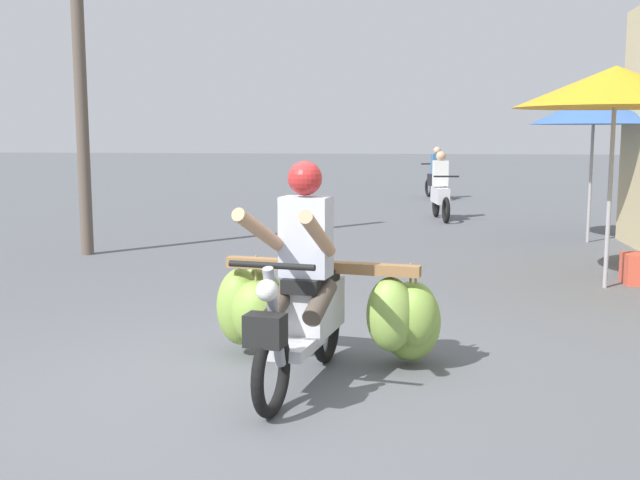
% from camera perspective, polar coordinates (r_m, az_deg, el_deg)
% --- Properties ---
extents(ground_plane, '(120.00, 120.00, 0.00)m').
position_cam_1_polar(ground_plane, '(5.37, -5.75, -11.21)').
color(ground_plane, '#56595E').
extents(motorbike_main_loaded, '(1.81, 1.91, 1.58)m').
position_cam_1_polar(motorbike_main_loaded, '(5.69, 0.07, -4.86)').
color(motorbike_main_loaded, black).
rests_on(motorbike_main_loaded, ground).
extents(motorbike_distant_ahead_left, '(0.53, 1.61, 1.40)m').
position_cam_1_polar(motorbike_distant_ahead_left, '(15.74, 9.04, 3.58)').
color(motorbike_distant_ahead_left, black).
rests_on(motorbike_distant_ahead_left, ground).
extents(motorbike_distant_ahead_right, '(0.67, 1.57, 1.40)m').
position_cam_1_polar(motorbike_distant_ahead_right, '(20.76, 8.73, 4.64)').
color(motorbike_distant_ahead_right, black).
rests_on(motorbike_distant_ahead_right, ground).
extents(market_umbrella_near_shop, '(2.00, 2.00, 2.37)m').
position_cam_1_polar(market_umbrella_near_shop, '(13.03, 19.89, 9.19)').
color(market_umbrella_near_shop, '#99999E').
rests_on(market_umbrella_near_shop, ground).
extents(market_umbrella_further_along, '(2.24, 2.24, 2.51)m').
position_cam_1_polar(market_umbrella_further_along, '(9.21, 21.31, 10.67)').
color(market_umbrella_further_along, '#99999E').
rests_on(market_umbrella_further_along, ground).
extents(utility_pole, '(0.18, 0.18, 5.90)m').
position_cam_1_polar(utility_pole, '(11.58, -17.66, 13.53)').
color(utility_pole, brown).
rests_on(utility_pole, ground).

